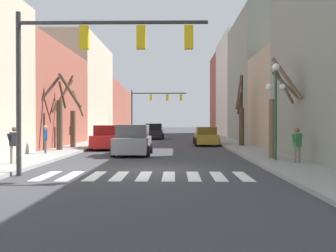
# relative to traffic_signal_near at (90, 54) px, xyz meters

# --- Properties ---
(ground_plane) EXTENTS (240.00, 240.00, 0.00)m
(ground_plane) POSITION_rel_traffic_signal_near_xyz_m (1.97, 1.68, -4.46)
(ground_plane) COLOR #38383D
(sidewalk_right) EXTENTS (2.49, 90.00, 0.15)m
(sidewalk_right) POSITION_rel_traffic_signal_near_xyz_m (8.07, 1.68, -4.39)
(sidewalk_right) COLOR gray
(sidewalk_right) RESTS_ON ground_plane
(building_row_left) EXTENTS (6.00, 65.47, 11.16)m
(building_row_left) POSITION_rel_traffic_signal_near_xyz_m (-8.36, 28.00, 0.03)
(building_row_left) COLOR #BCB299
(building_row_left) RESTS_ON ground_plane
(building_row_right) EXTENTS (6.00, 59.97, 13.17)m
(building_row_right) POSITION_rel_traffic_signal_near_xyz_m (12.31, 27.35, 1.46)
(building_row_right) COLOR gray
(building_row_right) RESTS_ON ground_plane
(crosswalk_stripes) EXTENTS (7.65, 2.60, 0.01)m
(crosswalk_stripes) POSITION_rel_traffic_signal_near_xyz_m (1.97, 0.01, -4.46)
(crosswalk_stripes) COLOR white
(crosswalk_stripes) RESTS_ON ground_plane
(traffic_signal_near) EXTENTS (7.00, 0.28, 5.99)m
(traffic_signal_near) POSITION_rel_traffic_signal_near_xyz_m (0.00, 0.00, 0.00)
(traffic_signal_near) COLOR #2D2D2D
(traffic_signal_near) RESTS_ON ground_plane
(traffic_signal_far) EXTENTS (7.32, 0.28, 6.14)m
(traffic_signal_far) POSITION_rel_traffic_signal_near_xyz_m (0.11, 37.67, 0.12)
(traffic_signal_far) COLOR #2D2D2D
(traffic_signal_far) RESTS_ON ground_plane
(street_lamp_right_corner) EXTENTS (0.95, 0.36, 4.63)m
(street_lamp_right_corner) POSITION_rel_traffic_signal_near_xyz_m (7.92, 4.61, -1.05)
(street_lamp_right_corner) COLOR #1E4C2D
(street_lamp_right_corner) RESTS_ON sidewalk_right
(car_parked_left_near) EXTENTS (2.18, 4.75, 1.77)m
(car_parked_left_near) POSITION_rel_traffic_signal_near_xyz_m (0.72, 30.40, -3.64)
(car_parked_left_near) COLOR black
(car_parked_left_near) RESTS_ON ground_plane
(car_parked_right_near) EXTENTS (2.19, 4.39, 1.80)m
(car_parked_right_near) POSITION_rel_traffic_signal_near_xyz_m (0.60, 8.97, -3.63)
(car_parked_right_near) COLOR gray
(car_parked_right_near) RESTS_ON ground_plane
(car_at_intersection) EXTENTS (2.20, 4.42, 1.73)m
(car_at_intersection) POSITION_rel_traffic_signal_near_xyz_m (-1.65, 13.84, -3.66)
(car_at_intersection) COLOR red
(car_at_intersection) RESTS_ON ground_plane
(car_parked_right_mid) EXTENTS (2.00, 4.79, 1.54)m
(car_parked_right_mid) POSITION_rel_traffic_signal_near_xyz_m (5.70, 18.74, -3.74)
(car_parked_right_mid) COLOR #A38423
(car_parked_right_mid) RESTS_ON ground_plane
(pedestrian_waiting_at_curb) EXTENTS (0.49, 0.60, 1.62)m
(pedestrian_waiting_at_curb) POSITION_rel_traffic_signal_near_xyz_m (-3.94, 2.78, -3.36)
(pedestrian_waiting_at_curb) COLOR #7A705B
(pedestrian_waiting_at_curb) RESTS_ON sidewalk_left
(pedestrian_on_left_sidewalk) EXTENTS (0.31, 0.76, 1.77)m
(pedestrian_on_left_sidewalk) POSITION_rel_traffic_signal_near_xyz_m (-4.60, 14.68, -3.26)
(pedestrian_on_left_sidewalk) COLOR #282D47
(pedestrian_on_left_sidewalk) RESTS_ON sidewalk_left
(pedestrian_crossing_street) EXTENTS (0.32, 0.69, 1.63)m
(pedestrian_crossing_street) POSITION_rel_traffic_signal_near_xyz_m (-4.44, 8.41, -3.35)
(pedestrian_crossing_street) COLOR #4C4C51
(pedestrian_crossing_street) RESTS_ON sidewalk_left
(pedestrian_near_right_corner) EXTENTS (0.61, 0.41, 1.56)m
(pedestrian_near_right_corner) POSITION_rel_traffic_signal_near_xyz_m (8.55, 3.32, -3.39)
(pedestrian_near_right_corner) COLOR #7A705B
(pedestrian_near_right_corner) RESTS_ON sidewalk_right
(street_tree_right_mid) EXTENTS (2.33, 1.69, 5.17)m
(street_tree_right_mid) POSITION_rel_traffic_signal_near_xyz_m (-4.35, 13.54, -2.23)
(street_tree_right_mid) COLOR brown
(street_tree_right_mid) RESTS_ON sidewalk_left
(street_tree_left_mid) EXTENTS (2.85, 2.58, 5.04)m
(street_tree_left_mid) POSITION_rel_traffic_signal_near_xyz_m (-4.41, 11.27, -1.98)
(street_tree_left_mid) COLOR #473828
(street_tree_left_mid) RESTS_ON sidewalk_left
(street_tree_right_far) EXTENTS (1.18, 3.75, 5.48)m
(street_tree_right_far) POSITION_rel_traffic_signal_near_xyz_m (8.24, 16.28, -2.00)
(street_tree_right_far) COLOR #473828
(street_tree_right_far) RESTS_ON sidewalk_right
(street_tree_left_near) EXTENTS (1.90, 1.18, 5.07)m
(street_tree_left_near) POSITION_rel_traffic_signal_near_xyz_m (8.22, 5.50, -2.07)
(street_tree_left_near) COLOR brown
(street_tree_left_near) RESTS_ON sidewalk_right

